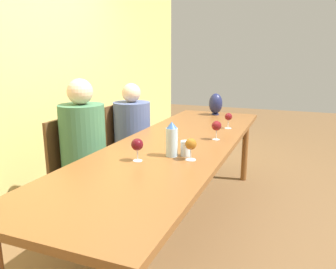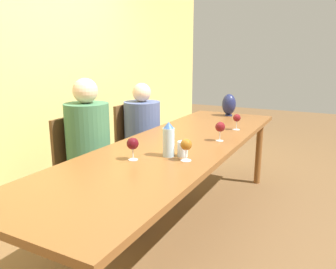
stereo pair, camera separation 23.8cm
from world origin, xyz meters
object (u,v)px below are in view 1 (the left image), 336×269
(wine_glass_0, at_px, (217,126))
(chair_near, at_px, (78,172))
(wine_glass_2, at_px, (228,117))
(water_tumbler, at_px, (186,148))
(wine_glass_1, at_px, (137,145))
(person_far, at_px, (134,137))
(wine_glass_3, at_px, (191,145))
(chair_far, at_px, (127,147))
(water_bottle, at_px, (172,140))
(person_near, at_px, (85,153))
(vase, at_px, (216,104))

(wine_glass_0, bearing_deg, chair_near, 112.34)
(wine_glass_2, distance_m, chair_near, 1.43)
(water_tumbler, distance_m, wine_glass_1, 0.34)
(wine_glass_1, height_order, person_far, person_far)
(wine_glass_0, relative_size, chair_near, 0.16)
(wine_glass_2, bearing_deg, wine_glass_0, 179.64)
(wine_glass_1, xyz_separation_m, wine_glass_3, (0.15, -0.31, -0.00))
(wine_glass_2, relative_size, chair_near, 0.15)
(chair_far, bearing_deg, water_bottle, -137.36)
(wine_glass_0, bearing_deg, person_near, 114.13)
(person_far, bearing_deg, wine_glass_0, -112.73)
(vase, height_order, chair_far, vase)
(wine_glass_1, height_order, wine_glass_3, wine_glass_1)
(chair_near, xyz_separation_m, person_near, (0.00, -0.09, 0.17))
(wine_glass_2, distance_m, person_far, 1.00)
(wine_glass_2, bearing_deg, person_far, 93.33)
(vase, bearing_deg, wine_glass_0, -165.98)
(chair_near, xyz_separation_m, person_far, (0.83, -0.09, 0.12))
(wine_glass_1, xyz_separation_m, person_near, (0.30, 0.62, -0.21))
(wine_glass_1, height_order, chair_near, chair_near)
(water_bottle, bearing_deg, wine_glass_1, 136.84)
(water_bottle, relative_size, chair_far, 0.25)
(water_tumbler, height_order, wine_glass_3, wine_glass_3)
(wine_glass_1, bearing_deg, water_bottle, -43.16)
(water_bottle, xyz_separation_m, water_tumbler, (0.04, -0.09, -0.06))
(water_tumbler, xyz_separation_m, person_near, (0.08, 0.88, -0.15))
(water_bottle, relative_size, person_near, 0.19)
(wine_glass_0, xyz_separation_m, wine_glass_1, (-0.73, 0.34, -0.01))
(chair_near, height_order, person_far, person_far)
(wine_glass_2, xyz_separation_m, person_far, (-0.06, 0.96, -0.26))
(chair_far, bearing_deg, chair_near, 180.00)
(chair_far, relative_size, person_far, 0.80)
(wine_glass_1, bearing_deg, wine_glass_3, -65.03)
(wine_glass_1, relative_size, person_near, 0.12)
(chair_far, relative_size, person_near, 0.74)
(vase, distance_m, wine_glass_1, 1.86)
(wine_glass_1, height_order, person_near, person_near)
(water_tumbler, relative_size, person_near, 0.08)
(wine_glass_3, bearing_deg, person_far, 43.39)
(wine_glass_1, relative_size, person_far, 0.13)
(water_bottle, height_order, wine_glass_0, water_bottle)
(water_tumbler, relative_size, wine_glass_2, 0.71)
(wine_glass_2, distance_m, chair_far, 1.12)
(water_bottle, xyz_separation_m, person_far, (0.95, 0.79, -0.27))
(water_tumbler, height_order, vase, vase)
(wine_glass_0, height_order, wine_glass_2, wine_glass_0)
(water_bottle, distance_m, vase, 1.68)
(wine_glass_3, height_order, person_far, person_far)
(person_far, bearing_deg, chair_near, 173.89)
(vase, distance_m, wine_glass_3, 1.73)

